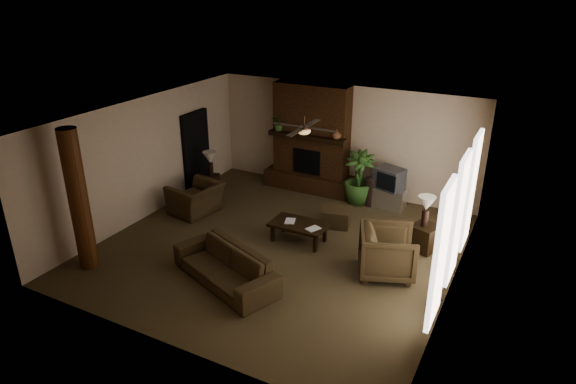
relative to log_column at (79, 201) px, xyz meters
The scene contains 23 objects.
room_shell 3.80m from the log_column, 39.13° to the left, with size 7.00×7.00×7.00m.
fireplace 6.02m from the log_column, 69.07° to the left, with size 2.40×0.70×2.80m.
windows 6.91m from the log_column, 22.11° to the left, with size 0.08×3.65×2.35m.
log_column is the anchor object (origin of this frame).
doorway 4.24m from the log_column, 96.65° to the left, with size 0.10×1.00×2.10m, color black.
ceiling_fan 4.45m from the log_column, 38.87° to the left, with size 1.35×1.35×0.37m.
sofa 2.96m from the log_column, 16.24° to the left, with size 2.27×0.66×0.89m, color #3E2F1A.
armchair_left 3.11m from the log_column, 82.67° to the left, with size 1.12×0.73×0.98m, color #3E2F1A.
armchair_right 5.86m from the log_column, 24.57° to the left, with size 1.01×0.95×1.04m, color #3E2F1A.
coffee_table 4.38m from the log_column, 41.05° to the left, with size 1.20×0.70×0.43m.
ottoman 5.46m from the log_column, 47.14° to the left, with size 0.60×0.60×0.40m, color #3E2F1A.
tv_stand 7.06m from the log_column, 51.23° to the left, with size 0.85×0.50×0.50m, color silver.
tv 6.96m from the log_column, 50.86° to the left, with size 0.77×0.69×0.52m.
floor_vase 6.70m from the log_column, 53.46° to the left, with size 0.34×0.34×0.77m.
floor_plant 6.51m from the log_column, 55.66° to the left, with size 0.75×1.34×0.75m, color #335923.
side_table_left 4.07m from the log_column, 89.18° to the left, with size 0.50×0.50×0.55m, color black.
lamp_left 3.99m from the log_column, 88.45° to the left, with size 0.43×0.43×0.65m.
side_table_right 6.86m from the log_column, 33.01° to the left, with size 0.50×0.50×0.55m, color black.
lamp_right 6.75m from the log_column, 33.08° to the left, with size 0.44×0.44×0.65m.
mantel_plant 5.54m from the log_column, 75.93° to the left, with size 0.38×0.42×0.33m, color #335923.
mantel_vase 6.14m from the log_column, 61.14° to the left, with size 0.22×0.23×0.22m, color brown.
book_a 4.08m from the log_column, 43.30° to the left, with size 0.22×0.03×0.29m, color #999999.
book_b 4.52m from the log_column, 37.93° to the left, with size 0.21×0.02×0.29m, color #999999.
Camera 1 is at (4.47, -8.17, 5.22)m, focal length 31.32 mm.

